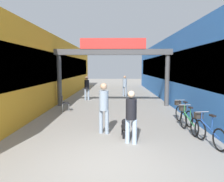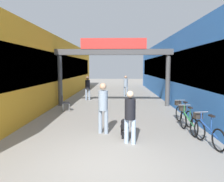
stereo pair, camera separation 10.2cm
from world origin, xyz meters
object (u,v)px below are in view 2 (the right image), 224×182
object	(u,v)px
bicycle_green_second	(187,120)
pedestrian_elderly_walking	(126,85)
dog_on_leash	(125,126)
cafe_chair_black_nearer	(64,102)
pedestrian_carrying_crate	(88,87)
bollard_post_metal	(130,114)
bicycle_blue_nearest	(207,130)
pedestrian_with_dog	(130,114)
bicycle_black_third	(183,113)
pedestrian_companion	(103,105)

from	to	relation	value
bicycle_green_second	pedestrian_elderly_walking	bearing A→B (deg)	101.27
pedestrian_elderly_walking	dog_on_leash	xyz separation A→B (m)	(-0.39, -10.48, -0.63)
bicycle_green_second	cafe_chair_black_nearer	distance (m)	6.60
pedestrian_carrying_crate	bollard_post_metal	distance (m)	7.73
bicycle_blue_nearest	dog_on_leash	bearing A→B (deg)	164.58
pedestrian_with_dog	bicycle_black_third	xyz separation A→B (m)	(2.40, 2.57, -0.53)
bollard_post_metal	cafe_chair_black_nearer	distance (m)	4.60
pedestrian_carrying_crate	bicycle_black_third	size ratio (longest dim) A/B	1.03
bicycle_blue_nearest	bicycle_green_second	size ratio (longest dim) A/B	0.99
bicycle_green_second	bicycle_black_third	bearing A→B (deg)	81.50
bicycle_green_second	bicycle_black_third	size ratio (longest dim) A/B	1.00
bicycle_blue_nearest	bollard_post_metal	xyz separation A→B (m)	(-2.30, 1.85, 0.11)
pedestrian_carrying_crate	bicycle_blue_nearest	xyz separation A→B (m)	(5.00, -9.08, -0.56)
pedestrian_elderly_walking	dog_on_leash	distance (m)	10.51
bicycle_black_third	pedestrian_companion	bearing A→B (deg)	-155.05
pedestrian_with_dog	pedestrian_elderly_walking	size ratio (longest dim) A/B	0.98
bicycle_blue_nearest	cafe_chair_black_nearer	distance (m)	7.55
pedestrian_with_dog	cafe_chair_black_nearer	xyz separation A→B (m)	(-3.31, 4.95, -0.42)
dog_on_leash	bicycle_black_third	world-z (taller)	bicycle_black_third
bicycle_black_third	pedestrian_with_dog	bearing A→B (deg)	-132.96
bollard_post_metal	cafe_chair_black_nearer	xyz separation A→B (m)	(-3.41, 3.09, -0.01)
dog_on_leash	bollard_post_metal	size ratio (longest dim) A/B	0.72
bicycle_green_second	pedestrian_with_dog	bearing A→B (deg)	-148.70
dog_on_leash	bollard_post_metal	xyz separation A→B (m)	(0.24, 1.14, 0.19)
pedestrian_elderly_walking	bicycle_blue_nearest	world-z (taller)	pedestrian_elderly_walking
bollard_post_metal	cafe_chair_black_nearer	bearing A→B (deg)	137.76
bicycle_green_second	bollard_post_metal	distance (m)	2.19
bicycle_green_second	bicycle_black_third	distance (m)	1.24
pedestrian_carrying_crate	pedestrian_elderly_walking	bearing A→B (deg)	36.39
dog_on_leash	bicycle_blue_nearest	bearing A→B (deg)	-15.42
pedestrian_elderly_walking	pedestrian_carrying_crate	bearing A→B (deg)	-143.61
pedestrian_with_dog	pedestrian_companion	xyz separation A→B (m)	(-0.92, 1.03, 0.11)
pedestrian_carrying_crate	dog_on_leash	xyz separation A→B (m)	(2.46, -8.38, -0.64)
pedestrian_companion	bollard_post_metal	size ratio (longest dim) A/B	1.71
bollard_post_metal	bicycle_black_third	bearing A→B (deg)	17.13
pedestrian_with_dog	dog_on_leash	world-z (taller)	pedestrian_with_dog
dog_on_leash	bicycle_black_third	size ratio (longest dim) A/B	0.46
dog_on_leash	pedestrian_elderly_walking	bearing A→B (deg)	87.84
bicycle_blue_nearest	pedestrian_elderly_walking	bearing A→B (deg)	100.87
pedestrian_companion	cafe_chair_black_nearer	bearing A→B (deg)	121.43
pedestrian_carrying_crate	bicycle_blue_nearest	distance (m)	10.38
pedestrian_companion	pedestrian_carrying_crate	bearing A→B (deg)	101.83
pedestrian_elderly_walking	bicycle_green_second	xyz separation A→B (m)	(1.96, -9.86, -0.54)
pedestrian_companion	pedestrian_elderly_walking	distance (m)	10.24
pedestrian_companion	bollard_post_metal	world-z (taller)	pedestrian_companion
pedestrian_elderly_walking	cafe_chair_black_nearer	bearing A→B (deg)	-119.69
pedestrian_with_dog	pedestrian_carrying_crate	bearing A→B (deg)	105.98
pedestrian_with_dog	pedestrian_elderly_walking	world-z (taller)	pedestrian_elderly_walking
pedestrian_elderly_walking	bicycle_black_third	size ratio (longest dim) A/B	1.02
bicycle_blue_nearest	bicycle_black_third	bearing A→B (deg)	90.00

